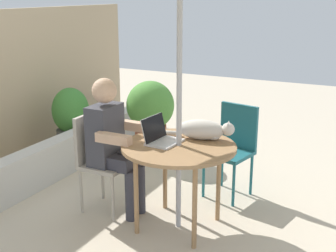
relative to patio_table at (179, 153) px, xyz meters
name	(u,v)px	position (x,y,z in m)	size (l,w,h in m)	color
ground_plane	(178,226)	(0.00, 0.00, -0.67)	(14.00, 14.00, 0.00)	beige
planter_wall_low	(30,171)	(0.00, 1.67, -0.46)	(5.33, 0.20, 0.42)	beige
patio_table	(179,153)	(0.00, 0.00, 0.00)	(0.95, 0.95, 0.74)	#9E754C
chair_occupied	(98,154)	(0.00, 0.81, -0.14)	(0.40, 0.40, 0.90)	#B2A899
chair_empty	(233,143)	(0.86, -0.18, -0.14)	(0.47, 0.47, 0.90)	#1E606B
person_seated	(112,139)	(0.00, 0.65, 0.03)	(0.48, 0.48, 1.24)	#3F3F47
laptop	(159,135)	(0.00, 0.18, 0.13)	(0.32, 0.28, 0.21)	silver
cat	(204,130)	(0.24, -0.13, 0.15)	(0.27, 0.65, 0.17)	silver
potted_plant_near_fence	(71,119)	(1.08, 1.98, -0.23)	(0.45, 0.45, 0.84)	#595654
potted_plant_by_chair	(150,113)	(1.49, 1.09, -0.14)	(0.58, 0.58, 0.93)	#9E5138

